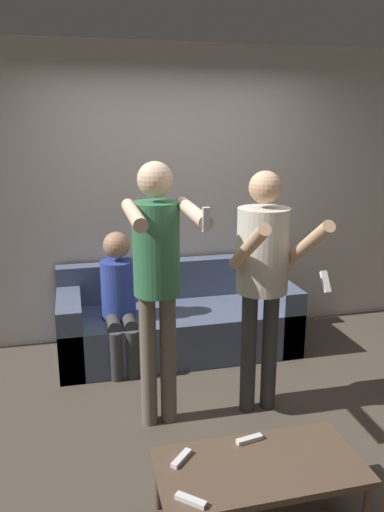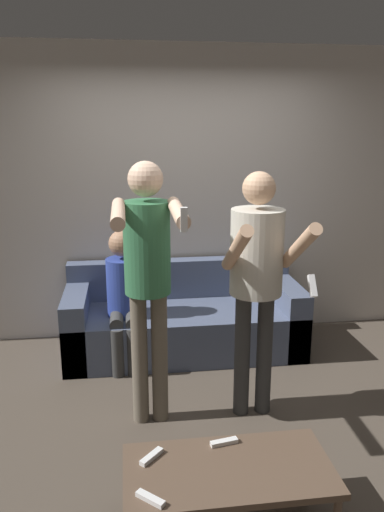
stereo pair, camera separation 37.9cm
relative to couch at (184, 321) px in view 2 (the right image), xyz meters
name	(u,v)px [view 2 (the right image)]	position (x,y,z in m)	size (l,w,h in m)	color
ground_plane	(211,419)	(0.06, -1.16, -0.27)	(14.00, 14.00, 0.00)	#4C4238
wall_back	(183,196)	(0.06, 0.45, 1.08)	(6.40, 0.06, 2.70)	beige
couch	(184,321)	(0.00, 0.00, 0.00)	(2.09, 0.83, 0.77)	#4C5670
person_standing_left	(148,265)	(-0.36, -1.12, 0.86)	(0.42, 0.74, 1.79)	#6B6051
person_standing_right	(257,267)	(0.36, -1.11, 0.82)	(0.47, 0.73, 1.72)	#383838
person_seated	(124,293)	(-0.53, -0.18, 0.36)	(0.29, 0.52, 1.15)	#383838
coffee_table	(229,473)	(-0.02, -2.12, 0.05)	(1.05, 0.52, 0.35)	brown
remote_near	(150,499)	(-0.42, -2.29, 0.10)	(0.14, 0.13, 0.02)	white
remote_mid	(152,457)	(-0.40, -2.00, 0.10)	(0.13, 0.13, 0.02)	white
remote_far	(224,442)	(-0.01, -1.93, 0.10)	(0.15, 0.06, 0.02)	white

